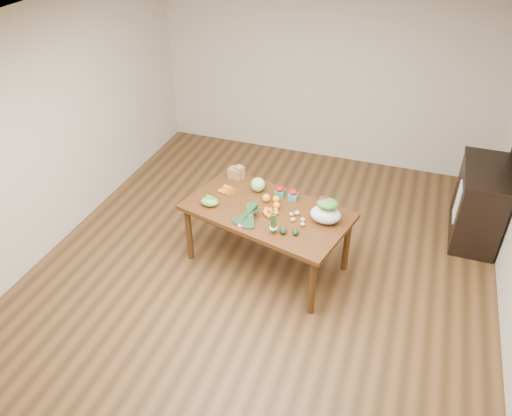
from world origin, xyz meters
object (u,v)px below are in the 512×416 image
(dining_table, at_px, (267,237))
(salad_bag, at_px, (326,212))
(paper_bag, at_px, (236,172))
(kale_bunch, at_px, (246,216))
(asparagus_bundle, at_px, (273,223))
(cabbage, at_px, (258,185))
(cabinet, at_px, (479,203))
(mandarin_cluster, at_px, (270,211))

(dining_table, bearing_deg, salad_bag, 13.25)
(paper_bag, distance_m, kale_bunch, 0.89)
(kale_bunch, distance_m, asparagus_bundle, 0.34)
(dining_table, bearing_deg, kale_bunch, -101.82)
(dining_table, distance_m, cabbage, 0.60)
(kale_bunch, distance_m, salad_bag, 0.82)
(cabbage, xyz_separation_m, asparagus_bundle, (0.40, -0.69, 0.04))
(cabinet, relative_size, cabbage, 6.29)
(cabbage, bearing_deg, paper_bag, 151.82)
(cabbage, bearing_deg, asparagus_bundle, -60.09)
(cabbage, relative_size, mandarin_cluster, 0.90)
(paper_bag, bearing_deg, salad_bag, -23.35)
(cabbage, xyz_separation_m, kale_bunch, (0.07, -0.61, -0.00))
(mandarin_cluster, bearing_deg, salad_bag, 6.30)
(cabinet, distance_m, cabbage, 2.66)
(cabinet, distance_m, salad_bag, 2.12)
(cabinet, bearing_deg, cabbage, -157.41)
(dining_table, xyz_separation_m, kale_bunch, (-0.14, -0.29, 0.45))
(paper_bag, bearing_deg, cabbage, -28.18)
(dining_table, xyz_separation_m, cabbage, (-0.21, 0.32, 0.46))
(cabinet, height_order, cabbage, cabinet)
(paper_bag, height_order, cabbage, cabbage)
(dining_table, relative_size, asparagus_bundle, 6.93)
(paper_bag, relative_size, salad_bag, 0.68)
(cabinet, bearing_deg, dining_table, -149.02)
(paper_bag, height_order, asparagus_bundle, asparagus_bundle)
(salad_bag, bearing_deg, kale_bunch, -160.05)
(paper_bag, relative_size, mandarin_cluster, 1.19)
(paper_bag, height_order, salad_bag, salad_bag)
(dining_table, relative_size, cabinet, 1.70)
(dining_table, distance_m, kale_bunch, 0.56)
(dining_table, xyz_separation_m, paper_bag, (-0.55, 0.50, 0.45))
(mandarin_cluster, height_order, kale_bunch, kale_bunch)
(dining_table, distance_m, asparagus_bundle, 0.65)
(paper_bag, distance_m, salad_bag, 1.29)
(dining_table, height_order, paper_bag, paper_bag)
(dining_table, bearing_deg, paper_bag, 151.78)
(mandarin_cluster, distance_m, salad_bag, 0.58)
(mandarin_cluster, bearing_deg, asparagus_bundle, -66.60)
(mandarin_cluster, distance_m, kale_bunch, 0.29)
(paper_bag, distance_m, cabbage, 0.38)
(salad_bag, bearing_deg, cabinet, 40.18)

